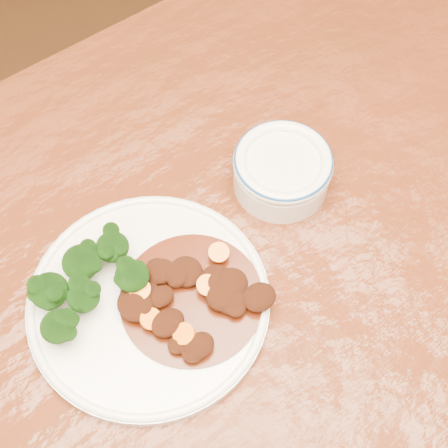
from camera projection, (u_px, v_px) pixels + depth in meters
dining_table at (232, 365)px, 0.69m from camera, size 1.51×0.92×0.75m
dinner_plate at (149, 300)px, 0.63m from camera, size 0.25×0.25×0.02m
broccoli_florets at (85, 282)px, 0.61m from camera, size 0.12×0.08×0.04m
mince_stew at (192, 297)px, 0.62m from camera, size 0.15×0.15×0.03m
dip_bowl at (282, 169)px, 0.69m from camera, size 0.11×0.11×0.05m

